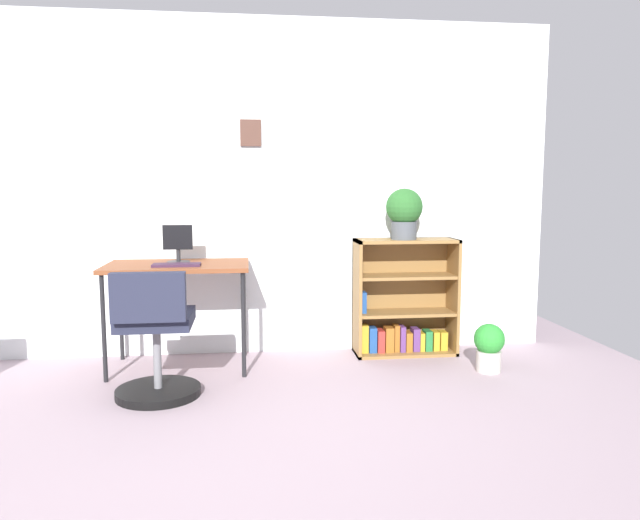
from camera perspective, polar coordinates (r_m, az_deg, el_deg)
The scene contains 9 objects.
ground_plane at distance 2.80m, azimuth -11.66°, elevation -20.45°, with size 6.24×6.24×0.00m, color gray.
wall_back at distance 4.64m, azimuth -9.85°, elevation 6.77°, with size 5.20×0.12×2.55m.
desk at distance 4.30m, azimuth -13.50°, elevation -1.18°, with size 0.99×0.61×0.75m.
monitor at distance 4.31m, azimuth -13.48°, elevation 1.43°, with size 0.21×0.16×0.27m.
keyboard at distance 4.16m, azimuth -13.61°, elevation -0.46°, with size 0.32×0.13×0.02m, color #331C32.
office_chair at distance 3.76m, azimuth -15.53°, elevation -7.59°, with size 0.52×0.55×0.81m.
bookshelf_low at distance 4.68m, azimuth 7.95°, elevation -4.17°, with size 0.78×0.30×0.89m.
potted_plant_on_shelf at distance 4.54m, azimuth 8.09°, elevation 4.64°, with size 0.28×0.28×0.39m.
potted_plant_floor at distance 4.36m, azimuth 15.93°, elevation -7.92°, with size 0.21×0.21×0.34m.
Camera 1 is at (0.24, -2.48, 1.28)m, focal length 33.33 mm.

